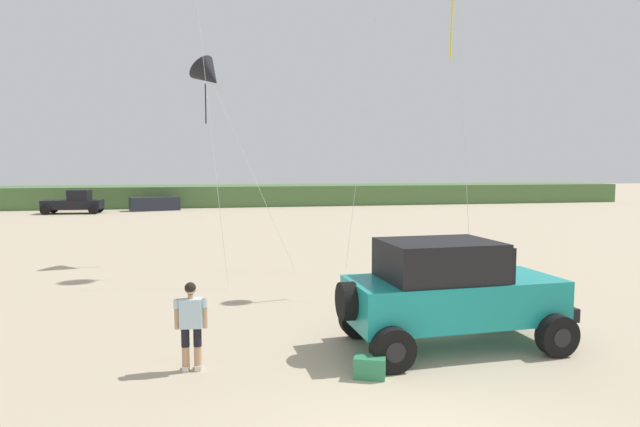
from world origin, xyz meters
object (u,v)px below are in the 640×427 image
at_px(jeep, 450,291).
at_px(cooler_box, 370,367).
at_px(person_watching, 191,321).
at_px(kite_black_sled, 209,75).
at_px(distant_pickup, 75,202).
at_px(distant_sedan, 155,204).

relative_size(jeep, cooler_box, 8.73).
height_order(person_watching, cooler_box, person_watching).
xyz_separation_m(cooler_box, kite_black_sled, (-2.68, 13.02, 7.26)).
bearing_deg(distant_pickup, cooler_box, -70.30).
height_order(distant_pickup, distant_sedan, distant_pickup).
height_order(jeep, distant_pickup, jeep).
bearing_deg(kite_black_sled, jeep, -67.77).
height_order(jeep, kite_black_sled, kite_black_sled).
bearing_deg(person_watching, distant_pickup, 105.85).
distance_m(person_watching, cooler_box, 3.37).
xyz_separation_m(person_watching, kite_black_sled, (0.45, 12.02, 6.51)).
distance_m(person_watching, distant_sedan, 39.75).
distance_m(distant_pickup, distant_sedan, 6.56).
bearing_deg(cooler_box, kite_black_sled, 123.96).
xyz_separation_m(jeep, distant_pickup, (-15.92, 37.29, -0.26)).
distance_m(cooler_box, distant_pickup, 40.92).
bearing_deg(kite_black_sled, cooler_box, -78.35).
relative_size(distant_sedan, kite_black_sled, 0.51).
bearing_deg(jeep, distant_pickup, 113.12).
bearing_deg(distant_pickup, distant_sedan, 17.64).
xyz_separation_m(person_watching, distant_sedan, (-4.41, 39.50, -0.34)).
bearing_deg(cooler_box, distant_pickup, 132.01).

